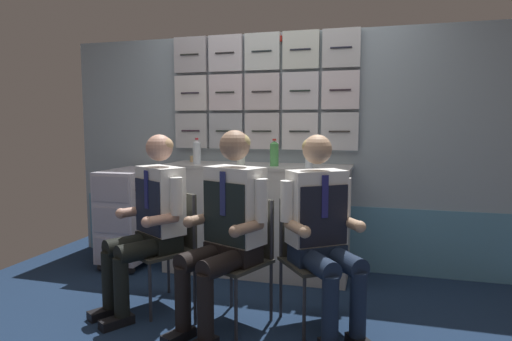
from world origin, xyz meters
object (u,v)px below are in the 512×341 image
object	(u,v)px
crew_member_right	(227,220)
crew_member_left	(151,215)
service_trolley	(131,214)
folding_chair_right	(243,246)
folding_chair_left	(171,236)
coffee_cup_white	(241,160)
folding_chair_by_counter	(310,246)
water_bottle_short	(274,153)
crew_member_by_counter	(322,224)

from	to	relation	value
crew_member_right	crew_member_left	bearing A→B (deg)	169.64
service_trolley	folding_chair_right	size ratio (longest dim) A/B	1.09
crew_member_left	crew_member_right	world-z (taller)	crew_member_right
folding_chair_left	coffee_cup_white	world-z (taller)	coffee_cup_white
crew_member_left	crew_member_right	bearing A→B (deg)	-10.36
folding_chair_by_counter	water_bottle_short	distance (m)	1.03
folding_chair_right	water_bottle_short	world-z (taller)	water_bottle_short
service_trolley	crew_member_right	world-z (taller)	crew_member_right
crew_member_right	folding_chair_by_counter	size ratio (longest dim) A/B	1.56
water_bottle_short	folding_chair_by_counter	bearing A→B (deg)	-60.07
crew_member_right	folding_chair_right	bearing A→B (deg)	67.15
folding_chair_left	coffee_cup_white	size ratio (longest dim) A/B	9.30
crew_member_right	water_bottle_short	xyz separation A→B (m)	(0.07, 1.01, 0.37)
crew_member_right	crew_member_by_counter	size ratio (longest dim) A/B	1.02
folding_chair_right	crew_member_by_counter	bearing A→B (deg)	-0.96
coffee_cup_white	crew_member_by_counter	bearing A→B (deg)	-45.97
service_trolley	crew_member_right	distance (m)	1.65
service_trolley	water_bottle_short	bearing A→B (deg)	1.15
crew_member_left	water_bottle_short	bearing A→B (deg)	52.64
crew_member_by_counter	water_bottle_short	bearing A→B (deg)	120.84
folding_chair_right	water_bottle_short	size ratio (longest dim) A/B	3.55
folding_chair_right	folding_chair_by_counter	bearing A→B (deg)	15.07
folding_chair_right	coffee_cup_white	size ratio (longest dim) A/B	9.30
crew_member_left	coffee_cup_white	size ratio (longest dim) A/B	14.13
folding_chair_left	coffee_cup_white	xyz separation A→B (m)	(0.31, 0.73, 0.51)
water_bottle_short	service_trolley	bearing A→B (deg)	-178.85
crew_member_left	coffee_cup_white	bearing A→B (deg)	65.28
folding_chair_by_counter	water_bottle_short	bearing A→B (deg)	119.93
crew_member_right	coffee_cup_white	distance (m)	1.04
crew_member_right	folding_chair_left	bearing A→B (deg)	154.93
crew_member_by_counter	folding_chair_right	bearing A→B (deg)	179.04
crew_member_left	water_bottle_short	size ratio (longest dim) A/B	5.40
coffee_cup_white	folding_chair_right	bearing A→B (deg)	-71.70
service_trolley	water_bottle_short	size ratio (longest dim) A/B	3.88
folding_chair_left	crew_member_by_counter	bearing A→B (deg)	-5.67
folding_chair_right	folding_chair_by_counter	world-z (taller)	same
crew_member_by_counter	coffee_cup_white	size ratio (longest dim) A/B	14.20
water_bottle_short	crew_member_by_counter	bearing A→B (deg)	-59.16
crew_member_by_counter	water_bottle_short	world-z (taller)	crew_member_by_counter
folding_chair_right	crew_member_by_counter	distance (m)	0.57
crew_member_right	water_bottle_short	distance (m)	1.08
folding_chair_left	crew_member_by_counter	xyz separation A→B (m)	(1.12, -0.11, 0.19)
crew_member_right	folding_chair_by_counter	bearing A→B (deg)	27.57
service_trolley	folding_chair_left	distance (m)	1.07
folding_chair_left	folding_chair_right	distance (m)	0.60
service_trolley	coffee_cup_white	size ratio (longest dim) A/B	10.16
folding_chair_left	crew_member_left	bearing A→B (deg)	-121.76
crew_member_left	service_trolley	bearing A→B (deg)	128.74
coffee_cup_white	crew_member_left	bearing A→B (deg)	-114.72
crew_member_left	folding_chair_right	xyz separation A→B (m)	(0.67, 0.03, -0.18)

